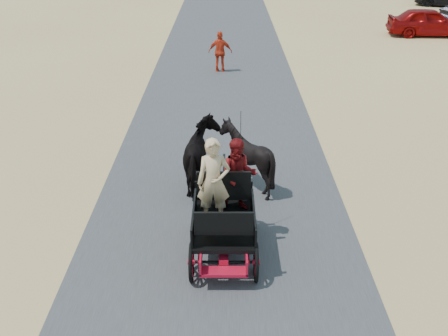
{
  "coord_description": "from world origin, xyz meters",
  "views": [
    {
      "loc": [
        0.13,
        -7.7,
        6.56
      ],
      "look_at": [
        0.1,
        3.7,
        1.2
      ],
      "focal_mm": 45.0,
      "sensor_mm": 36.0,
      "label": 1
    }
  ],
  "objects_px": {
    "pedestrian": "(220,52)",
    "car_a": "(429,22)",
    "carriage": "(224,238)",
    "horse_right": "(246,157)",
    "horse_left": "(202,157)"
  },
  "relations": [
    {
      "from": "carriage",
      "to": "horse_right",
      "type": "xyz_separation_m",
      "value": [
        0.55,
        3.0,
        0.49
      ]
    },
    {
      "from": "horse_left",
      "to": "pedestrian",
      "type": "height_order",
      "value": "pedestrian"
    },
    {
      "from": "car_a",
      "to": "carriage",
      "type": "bearing_deg",
      "value": 155.82
    },
    {
      "from": "carriage",
      "to": "car_a",
      "type": "distance_m",
      "value": 24.11
    },
    {
      "from": "pedestrian",
      "to": "car_a",
      "type": "bearing_deg",
      "value": -142.39
    },
    {
      "from": "carriage",
      "to": "horse_right",
      "type": "distance_m",
      "value": 3.09
    },
    {
      "from": "horse_left",
      "to": "carriage",
      "type": "bearing_deg",
      "value": 100.39
    },
    {
      "from": "horse_right",
      "to": "pedestrian",
      "type": "xyz_separation_m",
      "value": [
        -0.74,
        11.01,
        0.01
      ]
    },
    {
      "from": "horse_right",
      "to": "car_a",
      "type": "bearing_deg",
      "value": -120.04
    },
    {
      "from": "horse_left",
      "to": "pedestrian",
      "type": "bearing_deg",
      "value": -91.86
    },
    {
      "from": "carriage",
      "to": "horse_right",
      "type": "relative_size",
      "value": 1.41
    },
    {
      "from": "horse_right",
      "to": "carriage",
      "type": "bearing_deg",
      "value": 79.61
    },
    {
      "from": "pedestrian",
      "to": "car_a",
      "type": "xyz_separation_m",
      "value": [
        11.36,
        7.35,
        -0.11
      ]
    },
    {
      "from": "horse_left",
      "to": "horse_right",
      "type": "distance_m",
      "value": 1.1
    },
    {
      "from": "horse_left",
      "to": "horse_right",
      "type": "xyz_separation_m",
      "value": [
        1.1,
        0.0,
        0.0
      ]
    }
  ]
}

